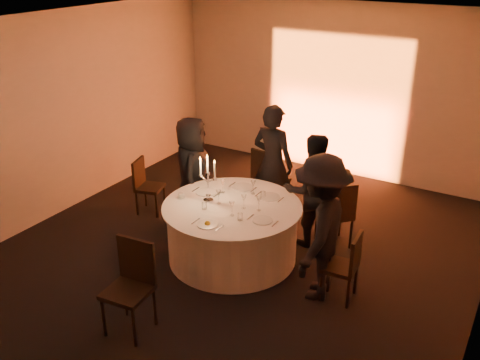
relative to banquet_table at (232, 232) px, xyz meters
The scene contains 31 objects.
floor 0.38m from the banquet_table, ahead, with size 7.00×7.00×0.00m, color black.
ceiling 2.62m from the banquet_table, ahead, with size 7.00×7.00×0.00m, color white.
wall_back 3.67m from the banquet_table, 90.00° to the left, with size 7.00×7.00×0.00m, color #B6B0A9.
wall_left 3.20m from the banquet_table, behind, with size 7.00×7.00×0.00m, color #B6B0A9.
uplighter_fixture 3.22m from the banquet_table, 90.00° to the left, with size 0.25×0.12×0.10m, color black.
banquet_table is the anchor object (origin of this frame).
chair_left 1.91m from the banquet_table, 165.65° to the left, with size 0.46×0.46×0.86m.
chair_back_left 1.46m from the banquet_table, 99.25° to the left, with size 0.51×0.51×1.03m.
chair_back_right 1.45m from the banquet_table, 41.84° to the left, with size 0.60×0.60×0.96m.
chair_right 1.60m from the banquet_table, ahead, with size 0.41×0.40×0.86m.
chair_front 1.75m from the banquet_table, 96.30° to the right, with size 0.49×0.49×1.03m.
guest_left 1.26m from the banquet_table, 150.62° to the left, with size 0.79×0.52×1.63m, color black.
guest_back_left 1.38m from the banquet_table, 93.52° to the left, with size 0.65×0.43×1.78m, color black.
guest_back_right 1.22m from the banquet_table, 51.71° to the left, with size 0.77×0.60×1.59m, color black.
guest_right 1.38m from the banquet_table, ahead, with size 1.14×0.66×1.76m, color black.
plate_left 0.66m from the banquet_table, 163.00° to the left, with size 0.36×0.28×0.01m.
plate_back_left 0.69m from the banquet_table, 106.41° to the left, with size 0.36×0.28×0.01m.
plate_back_right 0.67m from the banquet_table, 56.73° to the left, with size 0.35×0.28×0.01m.
plate_right 0.68m from the banquet_table, 17.33° to the right, with size 0.36×0.25×0.01m.
plate_front 0.72m from the banquet_table, 88.29° to the right, with size 0.36×0.26×0.08m.
coffee_cup 0.83m from the banquet_table, 168.02° to the right, with size 0.11×0.11×0.07m.
candelabra 0.70m from the banquet_table, behind, with size 0.27×0.13×0.65m.
wine_glass_a 0.55m from the banquet_table, 166.81° to the right, with size 0.07×0.07×0.19m.
wine_glass_b 0.67m from the banquet_table, 138.79° to the left, with size 0.07×0.07×0.19m.
wine_glass_c 0.55m from the banquet_table, ahead, with size 0.07×0.07×0.19m.
wine_glass_d 0.69m from the banquet_table, 82.05° to the left, with size 0.07×0.07×0.19m.
wine_glass_e 0.59m from the banquet_table, 58.71° to the right, with size 0.07×0.07×0.19m.
wine_glass_f 0.64m from the banquet_table, ahead, with size 0.07×0.07×0.19m.
tumbler_a 0.63m from the banquet_table, 59.55° to the left, with size 0.07×0.07×0.09m, color white.
tumbler_b 0.59m from the banquet_table, 44.72° to the right, with size 0.07×0.07×0.09m, color white.
tumbler_c 0.56m from the banquet_table, 133.81° to the right, with size 0.07×0.07×0.09m, color white.
Camera 1 is at (3.19, -5.21, 3.83)m, focal length 40.00 mm.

